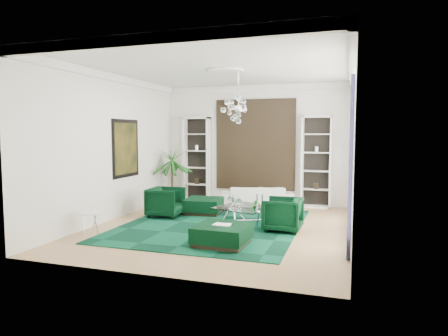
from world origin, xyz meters
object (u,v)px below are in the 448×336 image
(ottoman_side, at_px, (204,206))
(side_table, at_px, (92,224))
(armchair_left, at_px, (166,202))
(armchair_right, at_px, (283,214))
(palm, at_px, (172,168))
(coffee_table, at_px, (245,215))
(ottoman_front, at_px, (222,235))
(sofa, at_px, (257,197))

(ottoman_side, relative_size, side_table, 1.89)
(armchair_left, relative_size, side_table, 1.71)
(armchair_right, bearing_deg, palm, -120.72)
(coffee_table, xyz_separation_m, ottoman_front, (0.04, -1.99, -0.01))
(armchair_right, relative_size, coffee_table, 0.69)
(ottoman_side, xyz_separation_m, ottoman_front, (1.48, -2.84, -0.01))
(armchair_left, distance_m, palm, 2.19)
(armchair_right, xyz_separation_m, ottoman_side, (-2.45, 1.30, -0.17))
(ottoman_front, bearing_deg, sofa, 93.95)
(coffee_table, height_order, palm, palm)
(side_table, bearing_deg, coffee_table, 34.79)
(sofa, distance_m, armchair_left, 2.99)
(sofa, height_order, armchair_right, armchair_right)
(coffee_table, xyz_separation_m, ottoman_side, (-1.44, 0.85, 0.00))
(sofa, relative_size, ottoman_side, 2.21)
(armchair_right, distance_m, side_table, 4.35)
(armchair_left, height_order, coffee_table, armchair_left)
(ottoman_front, bearing_deg, armchair_left, 137.11)
(armchair_right, bearing_deg, coffee_table, -112.36)
(armchair_right, height_order, palm, palm)
(coffee_table, height_order, side_table, side_table)
(side_table, bearing_deg, sofa, 58.34)
(ottoman_side, distance_m, side_table, 3.34)
(ottoman_front, bearing_deg, ottoman_side, 117.46)
(coffee_table, bearing_deg, ottoman_side, 149.42)
(palm, bearing_deg, coffee_table, -35.00)
(coffee_table, xyz_separation_m, palm, (-2.99, 2.09, 0.93))
(sofa, height_order, armchair_left, armchair_left)
(armchair_left, distance_m, armchair_right, 3.35)
(armchair_right, xyz_separation_m, side_table, (-4.02, -1.64, -0.14))
(sofa, height_order, coffee_table, sofa)
(armchair_right, distance_m, palm, 4.80)
(armchair_left, bearing_deg, coffee_table, -96.87)
(ottoman_front, height_order, palm, palm)
(sofa, bearing_deg, side_table, 39.89)
(armchair_left, relative_size, ottoman_front, 0.85)
(sofa, relative_size, side_table, 4.19)
(armchair_left, height_order, ottoman_front, armchair_left)
(ottoman_side, bearing_deg, side_table, -118.14)
(ottoman_side, height_order, side_table, side_table)
(ottoman_side, distance_m, palm, 2.19)
(armchair_left, xyz_separation_m, side_table, (-0.74, -2.25, -0.15))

